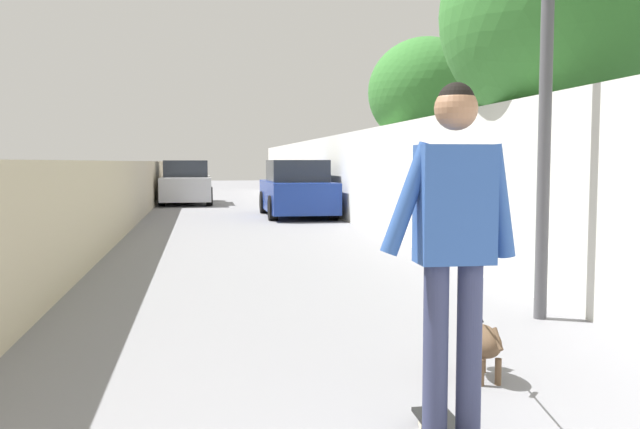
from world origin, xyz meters
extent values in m
plane|color=gray|center=(14.00, 0.00, 0.00)|extent=(80.00, 80.00, 0.00)
cube|color=tan|center=(12.00, 2.70, 0.76)|extent=(48.00, 0.30, 1.51)
cube|color=silver|center=(12.00, -2.70, 1.11)|extent=(48.00, 0.30, 2.21)
cylinder|color=brown|center=(7.50, -3.40, 1.25)|extent=(0.26, 0.26, 2.51)
ellipsoid|color=#387A33|center=(7.50, -3.40, 3.36)|extent=(2.84, 2.84, 2.86)
cylinder|color=#473523|center=(13.00, -3.59, 1.11)|extent=(0.20, 0.20, 2.21)
ellipsoid|color=#387A33|center=(13.00, -3.59, 2.93)|extent=(2.40, 2.40, 2.26)
cylinder|color=#4C4C51|center=(5.27, -2.15, 2.24)|extent=(0.12, 0.12, 4.48)
cylinder|color=beige|center=(2.87, -0.18, 0.03)|extent=(0.06, 0.03, 0.06)
cylinder|color=beige|center=(2.87, -0.32, 0.03)|extent=(0.06, 0.03, 0.06)
cylinder|color=#333859|center=(2.60, -0.15, 0.53)|extent=(0.13, 0.13, 0.89)
cylinder|color=#333859|center=(2.59, -0.33, 0.53)|extent=(0.13, 0.13, 0.89)
cube|color=#2D5199|center=(2.59, -0.24, 1.28)|extent=(0.23, 0.39, 0.60)
cylinder|color=#2D5199|center=(2.60, 0.00, 1.31)|extent=(0.10, 0.29, 0.58)
cylinder|color=#2D5199|center=(2.58, -0.48, 1.29)|extent=(0.10, 0.18, 0.59)
sphere|color=#9E7051|center=(2.59, -0.24, 1.76)|extent=(0.22, 0.22, 0.22)
sphere|color=black|center=(2.59, -0.24, 1.80)|extent=(0.19, 0.19, 0.19)
ellipsoid|color=brown|center=(3.65, -0.87, 0.27)|extent=(0.43, 0.23, 0.22)
sphere|color=brown|center=(3.92, -0.88, 0.34)|extent=(0.15, 0.15, 0.15)
cone|color=black|center=(3.92, -0.84, 0.42)|extent=(0.05, 0.05, 0.06)
cone|color=black|center=(3.92, -0.92, 0.42)|extent=(0.05, 0.05, 0.06)
cylinder|color=brown|center=(3.79, -0.81, 0.09)|extent=(0.04, 0.04, 0.18)
cylinder|color=brown|center=(3.78, -0.93, 0.09)|extent=(0.04, 0.04, 0.18)
cylinder|color=brown|center=(3.51, -0.80, 0.09)|extent=(0.04, 0.04, 0.18)
cylinder|color=brown|center=(3.51, -0.92, 0.09)|extent=(0.04, 0.04, 0.18)
cylinder|color=brown|center=(3.39, -0.86, 0.35)|extent=(0.14, 0.03, 0.13)
cylinder|color=black|center=(3.12, -0.56, 0.73)|extent=(1.07, 0.64, 0.66)
cube|color=navy|center=(17.79, -1.55, 0.56)|extent=(4.05, 1.70, 0.80)
cube|color=#262B33|center=(17.79, -1.55, 1.24)|extent=(2.10, 1.50, 0.60)
cylinder|color=black|center=(19.05, -0.76, 0.32)|extent=(0.64, 0.22, 0.64)
cylinder|color=black|center=(19.05, -2.34, 0.32)|extent=(0.64, 0.22, 0.64)
cylinder|color=black|center=(16.54, -0.76, 0.32)|extent=(0.64, 0.22, 0.64)
cylinder|color=black|center=(16.54, -2.34, 0.32)|extent=(0.64, 0.22, 0.64)
cube|color=silver|center=(24.08, 1.55, 0.56)|extent=(4.27, 1.70, 0.80)
cube|color=#262B33|center=(24.08, 1.55, 1.24)|extent=(2.22, 1.50, 0.60)
cylinder|color=black|center=(25.40, 2.34, 0.32)|extent=(0.64, 0.22, 0.64)
cylinder|color=black|center=(25.40, 0.76, 0.32)|extent=(0.64, 0.22, 0.64)
cylinder|color=black|center=(22.76, 2.34, 0.32)|extent=(0.64, 0.22, 0.64)
cylinder|color=black|center=(22.76, 0.76, 0.32)|extent=(0.64, 0.22, 0.64)
camera|label=1|loc=(-0.68, 1.02, 1.49)|focal=38.24mm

